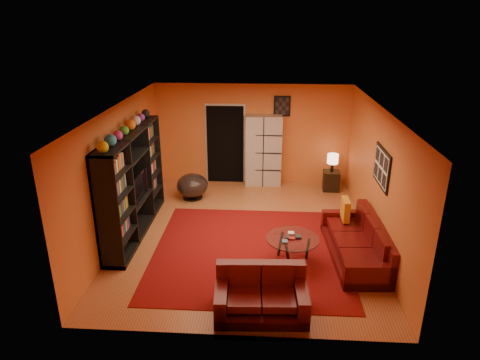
# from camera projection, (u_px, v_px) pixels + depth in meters

# --- Properties ---
(floor) EXTENTS (6.00, 6.00, 0.00)m
(floor) POSITION_uv_depth(u_px,v_px,m) (246.00, 234.00, 8.77)
(floor) COLOR #99552F
(floor) RESTS_ON ground
(ceiling) EXTENTS (6.00, 6.00, 0.00)m
(ceiling) POSITION_uv_depth(u_px,v_px,m) (247.00, 108.00, 7.84)
(ceiling) COLOR white
(ceiling) RESTS_ON wall_back
(wall_back) EXTENTS (6.00, 0.00, 6.00)m
(wall_back) POSITION_uv_depth(u_px,v_px,m) (252.00, 134.00, 11.10)
(wall_back) COLOR orange
(wall_back) RESTS_ON floor
(wall_front) EXTENTS (6.00, 0.00, 6.00)m
(wall_front) POSITION_uv_depth(u_px,v_px,m) (235.00, 254.00, 5.51)
(wall_front) COLOR orange
(wall_front) RESTS_ON floor
(wall_left) EXTENTS (0.00, 6.00, 6.00)m
(wall_left) POSITION_uv_depth(u_px,v_px,m) (120.00, 171.00, 8.45)
(wall_left) COLOR orange
(wall_left) RESTS_ON floor
(wall_right) EXTENTS (0.00, 6.00, 6.00)m
(wall_right) POSITION_uv_depth(u_px,v_px,m) (377.00, 177.00, 8.16)
(wall_right) COLOR orange
(wall_right) RESTS_ON floor
(rug) EXTENTS (3.60, 3.60, 0.01)m
(rug) POSITION_uv_depth(u_px,v_px,m) (250.00, 251.00, 8.11)
(rug) COLOR #5F0A0C
(rug) RESTS_ON floor
(doorway) EXTENTS (0.95, 0.10, 2.04)m
(doorway) POSITION_uv_depth(u_px,v_px,m) (225.00, 145.00, 11.20)
(doorway) COLOR black
(doorway) RESTS_ON floor
(wall_art_right) EXTENTS (0.03, 1.00, 0.70)m
(wall_art_right) POSITION_uv_depth(u_px,v_px,m) (382.00, 167.00, 7.77)
(wall_art_right) COLOR black
(wall_art_right) RESTS_ON wall_right
(wall_art_back) EXTENTS (0.42, 0.03, 0.52)m
(wall_art_back) POSITION_uv_depth(u_px,v_px,m) (282.00, 106.00, 10.77)
(wall_art_back) COLOR black
(wall_art_back) RESTS_ON wall_back
(entertainment_unit) EXTENTS (0.45, 3.00, 2.10)m
(entertainment_unit) POSITION_uv_depth(u_px,v_px,m) (133.00, 183.00, 8.53)
(entertainment_unit) COLOR black
(entertainment_unit) RESTS_ON floor
(tv) EXTENTS (0.93, 0.12, 0.53)m
(tv) POSITION_uv_depth(u_px,v_px,m) (135.00, 187.00, 8.53)
(tv) COLOR black
(tv) RESTS_ON entertainment_unit
(sofa) EXTENTS (1.01, 2.24, 0.85)m
(sofa) POSITION_uv_depth(u_px,v_px,m) (361.00, 243.00, 7.83)
(sofa) COLOR #47090B
(sofa) RESTS_ON rug
(loveseat) EXTENTS (1.40, 0.88, 0.85)m
(loveseat) POSITION_uv_depth(u_px,v_px,m) (261.00, 294.00, 6.39)
(loveseat) COLOR #47090B
(loveseat) RESTS_ON rug
(throw_pillow) EXTENTS (0.12, 0.42, 0.42)m
(throw_pillow) POSITION_uv_depth(u_px,v_px,m) (345.00, 209.00, 8.38)
(throw_pillow) COLOR orange
(throw_pillow) RESTS_ON sofa
(coffee_table) EXTENTS (0.95, 0.95, 0.47)m
(coffee_table) POSITION_uv_depth(u_px,v_px,m) (293.00, 241.00, 7.61)
(coffee_table) COLOR silver
(coffee_table) RESTS_ON floor
(storage_cabinet) EXTENTS (0.94, 0.45, 1.84)m
(storage_cabinet) POSITION_uv_depth(u_px,v_px,m) (263.00, 151.00, 11.03)
(storage_cabinet) COLOR #B2ACA4
(storage_cabinet) RESTS_ON floor
(bowl_chair) EXTENTS (0.76, 0.76, 0.61)m
(bowl_chair) POSITION_uv_depth(u_px,v_px,m) (192.00, 186.00, 10.37)
(bowl_chair) COLOR black
(bowl_chair) RESTS_ON floor
(side_table) EXTENTS (0.41, 0.41, 0.50)m
(side_table) POSITION_uv_depth(u_px,v_px,m) (331.00, 181.00, 10.89)
(side_table) COLOR black
(side_table) RESTS_ON floor
(table_lamp) EXTENTS (0.27, 0.27, 0.46)m
(table_lamp) POSITION_uv_depth(u_px,v_px,m) (333.00, 159.00, 10.68)
(table_lamp) COLOR black
(table_lamp) RESTS_ON side_table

